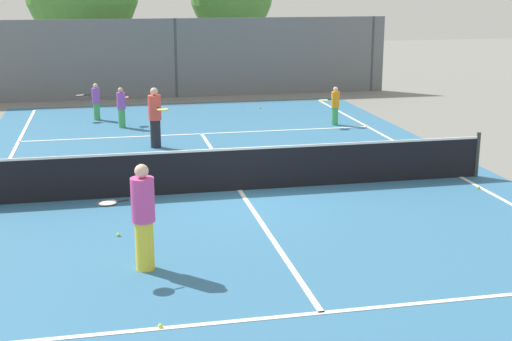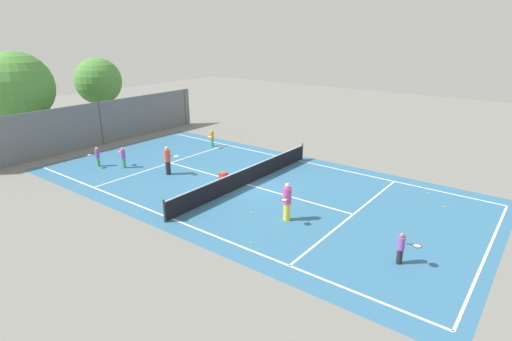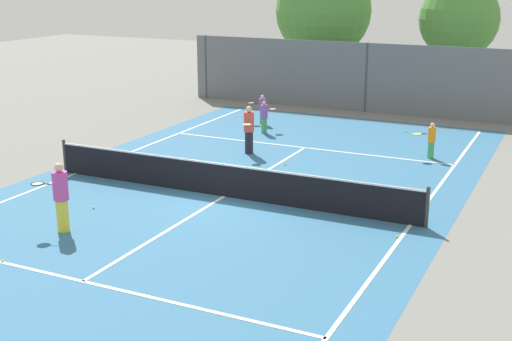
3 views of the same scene
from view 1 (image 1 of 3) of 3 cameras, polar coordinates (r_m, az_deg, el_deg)
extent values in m
plane|color=slate|center=(16.32, -1.33, -1.59)|extent=(80.00, 80.00, 0.00)
cube|color=teal|center=(16.32, -1.33, -1.59)|extent=(13.00, 25.00, 0.00)
cube|color=white|center=(18.12, 16.03, -0.49)|extent=(0.10, 24.00, 0.01)
cube|color=white|center=(27.92, -5.92, 5.25)|extent=(11.00, 0.10, 0.01)
cube|color=white|center=(10.50, 5.28, -11.25)|extent=(11.00, 0.10, 0.01)
cube|color=white|center=(22.46, -4.37, 2.94)|extent=(11.00, 0.10, 0.01)
cube|color=white|center=(16.32, -1.33, -1.57)|extent=(0.10, 12.80, 0.01)
cylinder|color=#333833|center=(18.17, 17.26, 1.23)|extent=(0.10, 0.10, 1.10)
cube|color=black|center=(16.19, -1.34, 0.02)|extent=(11.80, 0.03, 0.95)
cube|color=white|center=(16.07, -1.35, 1.74)|extent=(11.80, 0.04, 0.05)
cube|color=slate|center=(29.68, -6.43, 8.90)|extent=(18.00, 0.06, 3.20)
cylinder|color=#3F4447|center=(29.68, -6.43, 8.90)|extent=(0.12, 0.12, 3.20)
cylinder|color=#3F4447|center=(31.66, 9.27, 9.17)|extent=(0.12, 0.12, 3.20)
cylinder|color=brown|center=(33.61, -13.42, 8.64)|extent=(0.41, 0.41, 2.45)
cylinder|color=brown|center=(34.89, -1.95, 9.36)|extent=(0.44, 0.44, 2.60)
cylinder|color=#3FA559|center=(23.75, -10.67, 4.12)|extent=(0.23, 0.23, 0.61)
cylinder|color=purple|center=(23.65, -10.73, 5.49)|extent=(0.28, 0.28, 0.54)
sphere|color=tan|center=(23.60, -10.77, 6.33)|extent=(0.17, 0.17, 0.17)
cylinder|color=black|center=(23.93, -10.59, 5.67)|extent=(0.08, 0.20, 0.03)
torus|color=red|center=(24.17, -10.46, 5.76)|extent=(0.40, 0.40, 0.03)
cylinder|color=silver|center=(24.17, -10.46, 5.76)|extent=(0.33, 0.33, 0.00)
cylinder|color=yellow|center=(11.94, -8.88, -5.92)|extent=(0.31, 0.31, 0.84)
cylinder|color=#D14799|center=(11.69, -9.03, -2.32)|extent=(0.38, 0.38, 0.73)
sphere|color=beige|center=(11.55, -9.13, -0.04)|extent=(0.23, 0.23, 0.23)
cylinder|color=black|center=(11.56, -10.61, -2.39)|extent=(0.20, 0.09, 0.03)
torus|color=black|center=(11.48, -11.77, -2.57)|extent=(0.42, 0.42, 0.03)
cylinder|color=silver|center=(11.48, -11.77, -2.57)|extent=(0.35, 0.35, 0.00)
cylinder|color=#3FA559|center=(25.27, -12.60, 4.63)|extent=(0.22, 0.22, 0.59)
cylinder|color=purple|center=(25.18, -12.67, 5.87)|extent=(0.27, 0.27, 0.52)
sphere|color=beige|center=(25.14, -12.71, 6.63)|extent=(0.16, 0.16, 0.16)
cylinder|color=black|center=(25.19, -13.32, 5.89)|extent=(0.20, 0.03, 0.03)
torus|color=black|center=(25.19, -13.89, 5.86)|extent=(0.33, 0.33, 0.03)
cylinder|color=silver|center=(25.19, -13.89, 5.86)|extent=(0.28, 0.28, 0.00)
cylinder|color=#3FA559|center=(23.93, 6.32, 4.34)|extent=(0.22, 0.22, 0.59)
cylinder|color=orange|center=(23.84, 6.36, 5.66)|extent=(0.27, 0.27, 0.52)
sphere|color=beige|center=(23.79, 6.38, 6.47)|extent=(0.16, 0.16, 0.16)
cylinder|color=black|center=(23.64, 5.86, 5.66)|extent=(0.19, 0.12, 0.03)
torus|color=yellow|center=(23.46, 5.42, 5.61)|extent=(0.44, 0.44, 0.03)
cylinder|color=silver|center=(23.46, 5.42, 5.61)|extent=(0.37, 0.37, 0.00)
cylinder|color=#232328|center=(20.67, -8.03, 2.93)|extent=(0.30, 0.30, 0.81)
cylinder|color=#E54C3F|center=(20.53, -8.10, 4.99)|extent=(0.37, 0.37, 0.71)
sphere|color=beige|center=(20.45, -8.15, 6.27)|extent=(0.22, 0.22, 0.22)
cylinder|color=black|center=(20.21, -7.74, 4.96)|extent=(0.09, 0.20, 0.03)
torus|color=yellow|center=(19.99, -7.46, 4.86)|extent=(0.42, 0.42, 0.03)
cylinder|color=silver|center=(19.99, -7.46, 4.86)|extent=(0.35, 0.35, 0.00)
cube|color=red|center=(17.87, -2.59, 0.45)|extent=(0.44, 0.37, 0.36)
sphere|color=#CCE533|center=(17.81, -2.88, 1.10)|extent=(0.07, 0.07, 0.07)
sphere|color=#CCE533|center=(17.89, -2.35, 1.17)|extent=(0.07, 0.07, 0.07)
sphere|color=#CCE533|center=(13.65, -10.94, -5.05)|extent=(0.07, 0.07, 0.07)
sphere|color=#CCE533|center=(16.28, -17.16, -2.19)|extent=(0.07, 0.07, 0.07)
sphere|color=#CCE533|center=(17.21, 17.35, -1.30)|extent=(0.07, 0.07, 0.07)
sphere|color=#CCE533|center=(10.12, -7.66, -12.20)|extent=(0.07, 0.07, 0.07)
sphere|color=#CCE533|center=(20.06, -2.62, 1.61)|extent=(0.07, 0.07, 0.07)
sphere|color=#CCE533|center=(26.98, 0.32, 5.05)|extent=(0.07, 0.07, 0.07)
camera|label=2|loc=(14.15, -96.48, 13.39)|focal=28.26mm
camera|label=3|loc=(12.27, 87.91, 9.23)|focal=48.55mm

